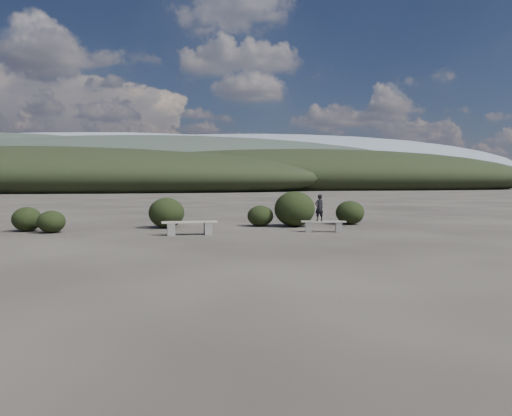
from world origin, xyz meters
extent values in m
plane|color=#2B2621|center=(0.00, 0.00, 0.00)|extent=(1200.00, 1200.00, 0.00)
cube|color=slate|center=(-1.91, 6.05, 0.22)|extent=(0.30, 0.40, 0.45)
cube|color=slate|center=(-0.58, 6.11, 0.22)|extent=(0.30, 0.40, 0.45)
cube|color=gray|center=(-1.25, 6.08, 0.47)|extent=(2.03, 0.51, 0.06)
cube|color=slate|center=(3.32, 6.38, 0.19)|extent=(0.32, 0.38, 0.38)
cube|color=slate|center=(4.43, 6.09, 0.19)|extent=(0.32, 0.38, 0.38)
cube|color=gray|center=(3.88, 6.24, 0.41)|extent=(1.75, 0.78, 0.05)
imported|color=black|center=(3.71, 6.28, 0.94)|extent=(0.43, 0.34, 1.02)
ellipsoid|color=black|center=(-6.37, 7.84, 0.42)|extent=(1.03, 1.03, 0.85)
ellipsoid|color=black|center=(-2.06, 9.09, 0.64)|extent=(1.48, 1.48, 1.27)
ellipsoid|color=black|center=(1.96, 9.15, 0.45)|extent=(1.14, 1.14, 0.91)
ellipsoid|color=black|center=(3.39, 8.75, 0.77)|extent=(1.75, 1.75, 1.53)
ellipsoid|color=black|center=(6.14, 9.35, 0.54)|extent=(1.30, 1.30, 1.08)
ellipsoid|color=black|center=(-7.44, 8.62, 0.48)|extent=(1.13, 1.13, 0.95)
ellipsoid|color=black|center=(-25.00, 90.00, 2.70)|extent=(110.00, 40.00, 12.00)
ellipsoid|color=black|center=(35.00, 110.00, 3.15)|extent=(120.00, 44.00, 14.00)
ellipsoid|color=#2A3329|center=(0.00, 160.00, 5.40)|extent=(190.00, 64.00, 24.00)
ellipsoid|color=slate|center=(70.00, 300.00, 9.90)|extent=(340.00, 110.00, 44.00)
ellipsoid|color=gray|center=(-30.00, 400.00, 12.60)|extent=(460.00, 140.00, 56.00)
camera|label=1|loc=(-2.11, -12.09, 1.93)|focal=35.00mm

